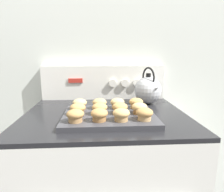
{
  "coord_description": "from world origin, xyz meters",
  "views": [
    {
      "loc": [
        -0.03,
        -0.58,
        1.16
      ],
      "look_at": [
        0.03,
        0.25,
        0.98
      ],
      "focal_mm": 32.0,
      "sensor_mm": 36.0,
      "label": 1
    }
  ],
  "objects_px": {
    "muffin_r2_c1": "(100,103)",
    "muffin_r2_c2": "(117,103)",
    "muffin_r0_c0": "(75,115)",
    "muffin_r2_c3": "(136,103)",
    "muffin_r0_c3": "(144,114)",
    "muffin_r1_c0": "(78,109)",
    "muffin_r1_c1": "(100,109)",
    "stove_range": "(106,192)",
    "muffin_r1_c3": "(140,108)",
    "tea_kettle": "(148,90)",
    "muffin_pan": "(109,116)",
    "muffin_r0_c2": "(121,114)",
    "muffin_r1_c2": "(120,108)",
    "muffin_r0_c1": "(99,115)",
    "muffin_r2_c0": "(80,104)"
  },
  "relations": [
    {
      "from": "muffin_r1_c0",
      "to": "tea_kettle",
      "type": "height_order",
      "value": "tea_kettle"
    },
    {
      "from": "muffin_r2_c1",
      "to": "muffin_r2_c2",
      "type": "distance_m",
      "value": 0.09
    },
    {
      "from": "stove_range",
      "to": "muffin_r1_c2",
      "type": "xyz_separation_m",
      "value": [
        0.06,
        -0.1,
        0.49
      ]
    },
    {
      "from": "muffin_r1_c0",
      "to": "muffin_r2_c1",
      "type": "height_order",
      "value": "same"
    },
    {
      "from": "muffin_r2_c1",
      "to": "muffin_r1_c2",
      "type": "bearing_deg",
      "value": -45.06
    },
    {
      "from": "muffin_r0_c3",
      "to": "stove_range",
      "type": "bearing_deg",
      "value": 128.53
    },
    {
      "from": "muffin_r0_c1",
      "to": "muffin_r2_c3",
      "type": "xyz_separation_m",
      "value": [
        0.18,
        0.18,
        0.0
      ]
    },
    {
      "from": "tea_kettle",
      "to": "muffin_pan",
      "type": "bearing_deg",
      "value": -131.74
    },
    {
      "from": "muffin_r2_c1",
      "to": "tea_kettle",
      "type": "bearing_deg",
      "value": 31.75
    },
    {
      "from": "muffin_pan",
      "to": "tea_kettle",
      "type": "bearing_deg",
      "value": 48.26
    },
    {
      "from": "tea_kettle",
      "to": "muffin_r0_c2",
      "type": "bearing_deg",
      "value": -118.55
    },
    {
      "from": "muffin_pan",
      "to": "muffin_r2_c0",
      "type": "relative_size",
      "value": 5.87
    },
    {
      "from": "muffin_r1_c2",
      "to": "muffin_r2_c1",
      "type": "distance_m",
      "value": 0.13
    },
    {
      "from": "muffin_r1_c0",
      "to": "muffin_r2_c0",
      "type": "xyz_separation_m",
      "value": [
        0.0,
        0.09,
        0.0
      ]
    },
    {
      "from": "muffin_r2_c1",
      "to": "muffin_r2_c2",
      "type": "height_order",
      "value": "same"
    },
    {
      "from": "muffin_r1_c0",
      "to": "muffin_r2_c2",
      "type": "bearing_deg",
      "value": 26.76
    },
    {
      "from": "muffin_r0_c0",
      "to": "muffin_r1_c2",
      "type": "relative_size",
      "value": 1.0
    },
    {
      "from": "muffin_r0_c3",
      "to": "muffin_r0_c0",
      "type": "bearing_deg",
      "value": -179.2
    },
    {
      "from": "muffin_r2_c0",
      "to": "muffin_r2_c1",
      "type": "bearing_deg",
      "value": 1.83
    },
    {
      "from": "muffin_r0_c1",
      "to": "muffin_r0_c3",
      "type": "relative_size",
      "value": 1.0
    },
    {
      "from": "muffin_r0_c0",
      "to": "muffin_r1_c1",
      "type": "distance_m",
      "value": 0.13
    },
    {
      "from": "muffin_r1_c3",
      "to": "muffin_r0_c3",
      "type": "bearing_deg",
      "value": -88.32
    },
    {
      "from": "muffin_pan",
      "to": "muffin_r0_c3",
      "type": "xyz_separation_m",
      "value": [
        0.13,
        -0.09,
        0.04
      ]
    },
    {
      "from": "muffin_r0_c0",
      "to": "muffin_r0_c3",
      "type": "distance_m",
      "value": 0.27
    },
    {
      "from": "muffin_r0_c0",
      "to": "muffin_r2_c3",
      "type": "height_order",
      "value": "same"
    },
    {
      "from": "muffin_r0_c1",
      "to": "muffin_r0_c2",
      "type": "height_order",
      "value": "same"
    },
    {
      "from": "muffin_r0_c1",
      "to": "muffin_r1_c0",
      "type": "height_order",
      "value": "same"
    },
    {
      "from": "muffin_r1_c0",
      "to": "muffin_r1_c1",
      "type": "distance_m",
      "value": 0.09
    },
    {
      "from": "stove_range",
      "to": "muffin_r1_c0",
      "type": "relative_size",
      "value": 13.09
    },
    {
      "from": "muffin_pan",
      "to": "muffin_r1_c3",
      "type": "distance_m",
      "value": 0.14
    },
    {
      "from": "muffin_r0_c2",
      "to": "muffin_r2_c3",
      "type": "relative_size",
      "value": 1.0
    },
    {
      "from": "muffin_r0_c1",
      "to": "muffin_r2_c1",
      "type": "distance_m",
      "value": 0.18
    },
    {
      "from": "muffin_r1_c1",
      "to": "muffin_r2_c3",
      "type": "xyz_separation_m",
      "value": [
        0.18,
        0.09,
        0.0
      ]
    },
    {
      "from": "muffin_r2_c2",
      "to": "tea_kettle",
      "type": "height_order",
      "value": "tea_kettle"
    },
    {
      "from": "stove_range",
      "to": "muffin_r1_c0",
      "type": "height_order",
      "value": "muffin_r1_c0"
    },
    {
      "from": "muffin_r1_c3",
      "to": "muffin_r2_c1",
      "type": "distance_m",
      "value": 0.2
    },
    {
      "from": "muffin_r1_c1",
      "to": "muffin_r1_c2",
      "type": "distance_m",
      "value": 0.09
    },
    {
      "from": "muffin_r2_c3",
      "to": "muffin_r2_c0",
      "type": "bearing_deg",
      "value": -179.67
    },
    {
      "from": "muffin_r1_c2",
      "to": "muffin_r0_c1",
      "type": "bearing_deg",
      "value": -135.33
    },
    {
      "from": "stove_range",
      "to": "muffin_r1_c3",
      "type": "distance_m",
      "value": 0.52
    },
    {
      "from": "muffin_r2_c0",
      "to": "muffin_r1_c1",
      "type": "bearing_deg",
      "value": -43.42
    },
    {
      "from": "muffin_r1_c0",
      "to": "tea_kettle",
      "type": "bearing_deg",
      "value": 35.25
    },
    {
      "from": "muffin_r2_c1",
      "to": "muffin_r2_c2",
      "type": "bearing_deg",
      "value": 0.11
    },
    {
      "from": "muffin_r1_c3",
      "to": "muffin_r2_c2",
      "type": "distance_m",
      "value": 0.13
    },
    {
      "from": "muffin_r2_c1",
      "to": "muffin_r0_c1",
      "type": "bearing_deg",
      "value": -90.61
    },
    {
      "from": "muffin_r1_c3",
      "to": "muffin_r0_c2",
      "type": "bearing_deg",
      "value": -135.97
    },
    {
      "from": "muffin_r1_c1",
      "to": "muffin_pan",
      "type": "bearing_deg",
      "value": 0.7
    },
    {
      "from": "muffin_r0_c0",
      "to": "muffin_pan",
      "type": "bearing_deg",
      "value": 34.0
    },
    {
      "from": "stove_range",
      "to": "muffin_r1_c3",
      "type": "height_order",
      "value": "muffin_r1_c3"
    },
    {
      "from": "muffin_r0_c1",
      "to": "muffin_r1_c2",
      "type": "height_order",
      "value": "same"
    }
  ]
}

